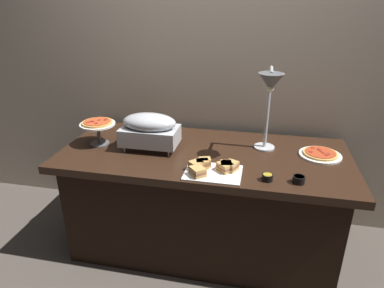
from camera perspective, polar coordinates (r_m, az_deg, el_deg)
The scene contains 10 objects.
ground_plane at distance 2.66m, azimuth 1.79°, elevation -16.37°, with size 8.00×8.00×0.00m, color #4C443D.
back_wall at distance 2.59m, azimuth 4.16°, elevation 12.17°, with size 4.40×0.04×2.40m, color #B7A893.
buffet_table at distance 2.43m, azimuth 1.90°, elevation -9.37°, with size 1.90×0.84×0.76m.
chafing_dish at distance 2.26m, azimuth -7.14°, elevation 2.49°, with size 0.38×0.22×0.25m.
heat_lamp at distance 2.08m, azimuth 12.95°, elevation 8.71°, with size 0.15×0.33×0.56m.
pizza_plate_front at distance 2.34m, azimuth 20.76°, elevation -1.61°, with size 0.27×0.27×0.03m.
pizza_plate_center at distance 2.41m, azimuth -15.58°, elevation 2.98°, with size 0.24×0.24×0.17m.
sandwich_platter at distance 1.99m, azimuth 3.51°, elevation -4.09°, with size 0.33×0.24×0.06m.
sauce_cup_near at distance 1.97m, azimuth 17.52°, elevation -5.68°, with size 0.07×0.07×0.04m.
sauce_cup_far at distance 1.95m, azimuth 12.56°, elevation -5.46°, with size 0.06×0.06×0.04m.
Camera 1 is at (0.35, -2.02, 1.70)m, focal length 31.72 mm.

